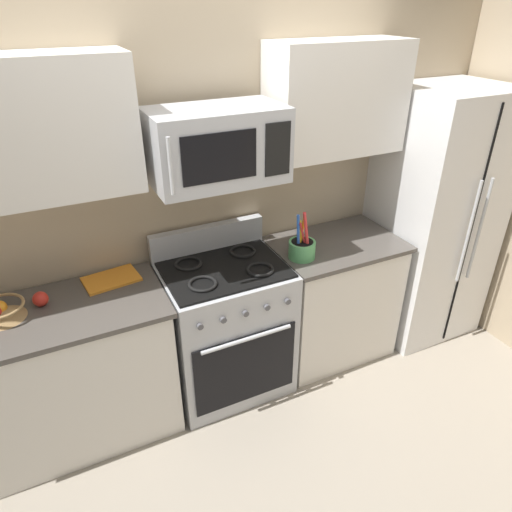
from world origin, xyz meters
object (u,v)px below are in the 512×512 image
range_oven (226,327)px  refrigerator (433,218)px  fruit_basket (1,311)px  apple_loose (40,299)px  microwave (217,146)px  cutting_board (111,279)px  utensil_crock (302,248)px

range_oven → refrigerator: 1.72m
fruit_basket → apple_loose: 0.19m
microwave → cutting_board: 1.00m
refrigerator → microwave: microwave is taller
utensil_crock → apple_loose: bearing=174.1°
refrigerator → apple_loose: 2.69m
range_oven → fruit_basket: size_ratio=4.63×
range_oven → apple_loose: bearing=175.3°
range_oven → apple_loose: 1.13m
refrigerator → fruit_basket: size_ratio=7.92×
refrigerator → utensil_crock: bearing=-177.2°
utensil_crock → cutting_board: size_ratio=1.08×
fruit_basket → cutting_board: bearing=12.7°
refrigerator → apple_loose: (-2.69, 0.10, 0.02)m
refrigerator → apple_loose: refrigerator is taller
range_oven → fruit_basket: (-1.21, 0.05, 0.48)m
utensil_crock → fruit_basket: 1.72m
range_oven → fruit_basket: 1.31m
refrigerator → cutting_board: (-2.30, 0.19, -0.01)m
microwave → apple_loose: microwave is taller
microwave → apple_loose: (-1.02, 0.06, -0.72)m
refrigerator → range_oven: bearing=179.4°
range_oven → apple_loose: size_ratio=13.32×
range_oven → microwave: microwave is taller
refrigerator → cutting_board: size_ratio=6.05×
cutting_board → fruit_basket: bearing=-167.3°
microwave → cutting_board: size_ratio=2.34×
apple_loose → range_oven: bearing=-4.7°
fruit_basket → cutting_board: (0.57, 0.13, -0.04)m
refrigerator → utensil_crock: size_ratio=5.61×
range_oven → utensil_crock: utensil_crock is taller
fruit_basket → apple_loose: fruit_basket is taller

